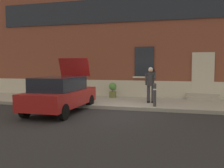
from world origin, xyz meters
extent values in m
plane|color=#232326|center=(0.00, 0.00, 0.00)|extent=(80.00, 80.00, 0.00)
cube|color=#99968E|center=(0.00, 2.80, 0.07)|extent=(24.00, 3.60, 0.15)
cube|color=gray|center=(0.00, 0.94, 0.07)|extent=(24.00, 0.12, 0.15)
cube|color=brown|center=(0.00, 5.30, 3.75)|extent=(24.00, 1.40, 7.50)
cube|color=#BCB7A8|center=(0.00, 4.58, 0.55)|extent=(24.00, 0.08, 1.10)
cube|color=maroon|center=(3.98, 4.57, 1.52)|extent=(1.00, 0.08, 2.10)
cube|color=#BCB7A8|center=(3.98, 4.55, 1.57)|extent=(1.16, 0.06, 2.24)
cube|color=black|center=(0.78, 4.57, 2.20)|extent=(1.10, 0.06, 1.70)
cube|color=#BCB7A8|center=(0.78, 4.54, 1.30)|extent=(1.30, 0.12, 0.10)
cube|color=black|center=(0.00, 4.57, 5.20)|extent=(16.80, 0.06, 1.40)
cube|color=#9E998E|center=(3.98, 4.12, 0.23)|extent=(1.70, 0.32, 0.16)
cube|color=#9E998E|center=(3.98, 4.44, 0.31)|extent=(1.70, 0.32, 0.32)
cube|color=maroon|center=(-2.08, -0.25, 0.62)|extent=(1.77, 4.01, 0.64)
cube|color=black|center=(-2.08, -0.40, 1.22)|extent=(1.55, 2.41, 0.56)
cube|color=black|center=(-2.09, 1.77, 0.40)|extent=(1.66, 0.11, 0.20)
cube|color=yellow|center=(-2.09, 1.77, 0.58)|extent=(0.52, 0.02, 0.12)
cube|color=#B21414|center=(-2.85, 1.76, 0.84)|extent=(0.16, 0.04, 0.18)
cube|color=#B21414|center=(-1.34, 1.77, 0.84)|extent=(0.16, 0.04, 0.18)
cube|color=maroon|center=(-2.09, 1.21, 1.90)|extent=(1.49, 0.37, 0.87)
cylinder|color=black|center=(-2.87, -1.65, 0.30)|extent=(0.20, 0.60, 0.60)
cylinder|color=black|center=(-1.28, -1.64, 0.30)|extent=(0.20, 0.60, 0.60)
cylinder|color=black|center=(-2.88, 1.15, 0.30)|extent=(0.20, 0.60, 0.60)
cylinder|color=black|center=(-1.29, 1.16, 0.30)|extent=(0.20, 0.60, 0.60)
cylinder|color=#333338|center=(1.70, 1.35, 0.62)|extent=(0.14, 0.14, 0.95)
sphere|color=#333338|center=(1.70, 1.35, 1.12)|extent=(0.15, 0.15, 0.15)
cylinder|color=silver|center=(1.70, 1.35, 0.92)|extent=(0.15, 0.15, 0.06)
cylinder|color=#2D2D33|center=(1.30, 2.39, 0.60)|extent=(0.15, 0.15, 0.82)
cube|color=black|center=(1.30, 2.45, 0.20)|extent=(0.12, 0.28, 0.10)
cylinder|color=#2D2D33|center=(1.52, 2.39, 0.60)|extent=(0.15, 0.15, 0.82)
cube|color=black|center=(1.52, 2.45, 0.20)|extent=(0.12, 0.28, 0.10)
cylinder|color=#2D2D33|center=(1.41, 2.35, 1.32)|extent=(0.34, 0.42, 0.66)
sphere|color=tan|center=(1.41, 2.28, 1.76)|extent=(0.22, 0.22, 0.22)
sphere|color=silver|center=(1.41, 2.28, 1.79)|extent=(0.21, 0.21, 0.21)
cylinder|color=#2D2D33|center=(1.19, 2.31, 1.30)|extent=(0.09, 0.17, 0.57)
cylinder|color=#2D2D33|center=(1.61, 2.31, 1.52)|extent=(0.09, 0.43, 0.41)
cube|color=black|center=(1.56, 2.26, 1.74)|extent=(0.07, 0.02, 0.15)
cylinder|color=#B25B38|center=(-3.70, 4.04, 0.32)|extent=(0.40, 0.40, 0.34)
cylinder|color=#B25B38|center=(-3.70, 4.04, 0.46)|extent=(0.44, 0.44, 0.05)
cylinder|color=#47331E|center=(-3.70, 4.04, 0.61)|extent=(0.04, 0.04, 0.24)
sphere|color=#1E5628|center=(-3.70, 4.04, 0.79)|extent=(0.44, 0.44, 0.44)
sphere|color=#1E5628|center=(-3.60, 3.99, 0.69)|extent=(0.24, 0.24, 0.24)
cylinder|color=#606B38|center=(-0.91, 3.87, 0.32)|extent=(0.40, 0.40, 0.34)
cylinder|color=#606B38|center=(-0.91, 3.87, 0.46)|extent=(0.44, 0.44, 0.05)
cylinder|color=#47331E|center=(-0.91, 3.87, 0.61)|extent=(0.04, 0.04, 0.24)
sphere|color=#4C843D|center=(-0.91, 3.87, 0.79)|extent=(0.44, 0.44, 0.44)
sphere|color=#4C843D|center=(-0.81, 3.82, 0.69)|extent=(0.24, 0.24, 0.24)
camera|label=1|loc=(2.72, -9.78, 1.98)|focal=39.97mm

